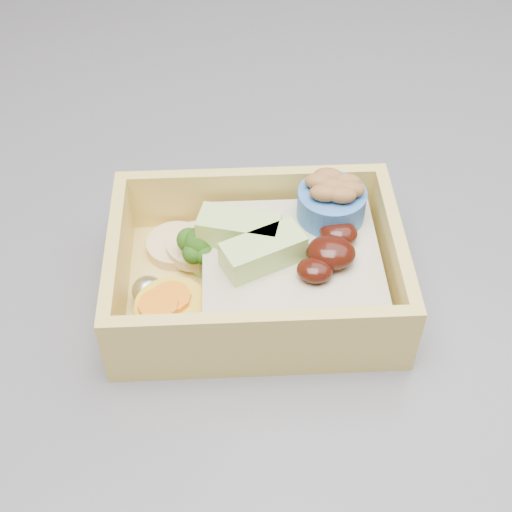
# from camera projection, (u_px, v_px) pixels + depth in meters

# --- Properties ---
(island) EXTENTS (1.24, 0.84, 0.92)m
(island) POSITION_uv_depth(u_px,v_px,m) (138.00, 447.00, 0.93)
(island) COLOR brown
(island) RESTS_ON ground
(bento_box) EXTENTS (0.22, 0.17, 0.07)m
(bento_box) POSITION_uv_depth(u_px,v_px,m) (265.00, 266.00, 0.49)
(bento_box) COLOR #DABD5A
(bento_box) RESTS_ON island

